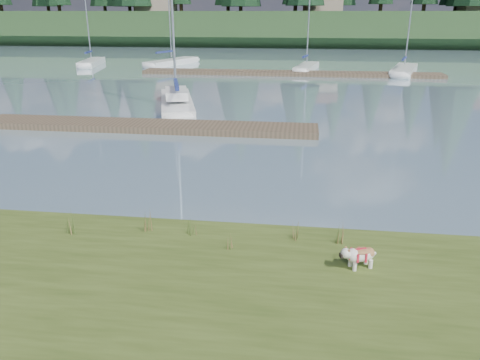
# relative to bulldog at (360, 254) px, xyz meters

# --- Properties ---
(ground) EXTENTS (200.00, 200.00, 0.00)m
(ground) POSITION_rel_bulldog_xyz_m (-4.51, 33.28, -0.64)
(ground) COLOR #809DAB
(ground) RESTS_ON ground
(bank) EXTENTS (60.00, 9.00, 0.35)m
(bank) POSITION_rel_bulldog_xyz_m (-4.51, -2.72, -0.47)
(bank) COLOR #42521D
(bank) RESTS_ON ground
(ridge) EXTENTS (200.00, 20.00, 5.00)m
(ridge) POSITION_rel_bulldog_xyz_m (-4.51, 76.28, 1.86)
(ridge) COLOR #1E361A
(ridge) RESTS_ON ground
(bulldog) EXTENTS (0.80, 0.53, 0.47)m
(bulldog) POSITION_rel_bulldog_xyz_m (0.00, 0.00, 0.00)
(bulldog) COLOR silver
(bulldog) RESTS_ON bank
(sailboat_main) EXTENTS (4.02, 8.61, 12.25)m
(sailboat_main) POSITION_rel_bulldog_xyz_m (-8.55, 17.82, -0.22)
(sailboat_main) COLOR silver
(sailboat_main) RESTS_ON ground
(dock_near) EXTENTS (16.00, 2.00, 0.30)m
(dock_near) POSITION_rel_bulldog_xyz_m (-8.51, 12.28, -0.49)
(dock_near) COLOR #4C3D2C
(dock_near) RESTS_ON ground
(dock_far) EXTENTS (26.00, 2.20, 0.30)m
(dock_far) POSITION_rel_bulldog_xyz_m (-2.51, 33.28, -0.49)
(dock_far) COLOR #4C3D2C
(dock_far) RESTS_ON ground
(sailboat_bg_0) EXTENTS (2.84, 7.50, 10.74)m
(sailboat_bg_0) POSITION_rel_bulldog_xyz_m (-23.13, 39.04, -0.32)
(sailboat_bg_0) COLOR silver
(sailboat_bg_0) RESTS_ON ground
(sailboat_bg_1) EXTENTS (4.56, 8.53, 12.60)m
(sailboat_bg_1) POSITION_rel_bulldog_xyz_m (-14.64, 40.56, -0.32)
(sailboat_bg_1) COLOR silver
(sailboat_bg_1) RESTS_ON ground
(sailboat_bg_2) EXTENTS (2.60, 7.31, 10.86)m
(sailboat_bg_2) POSITION_rel_bulldog_xyz_m (-0.92, 37.15, -0.31)
(sailboat_bg_2) COLOR silver
(sailboat_bg_2) RESTS_ON ground
(sailboat_bg_3) EXTENTS (4.05, 8.86, 12.74)m
(sailboat_bg_3) POSITION_rel_bulldog_xyz_m (7.87, 36.48, -0.32)
(sailboat_bg_3) COLOR silver
(sailboat_bg_3) RESTS_ON ground
(weed_0) EXTENTS (0.17, 0.14, 0.60)m
(weed_0) POSITION_rel_bulldog_xyz_m (-4.72, 1.02, -0.04)
(weed_0) COLOR #475B23
(weed_0) RESTS_ON bank
(weed_1) EXTENTS (0.17, 0.14, 0.42)m
(weed_1) POSITION_rel_bulldog_xyz_m (-3.71, 1.01, -0.12)
(weed_1) COLOR #475B23
(weed_1) RESTS_ON bank
(weed_2) EXTENTS (0.17, 0.14, 0.58)m
(weed_2) POSITION_rel_bulldog_xyz_m (-1.31, 1.06, -0.05)
(weed_2) COLOR #475B23
(weed_2) RESTS_ON bank
(weed_3) EXTENTS (0.17, 0.14, 0.63)m
(weed_3) POSITION_rel_bulldog_xyz_m (-6.50, 0.70, -0.03)
(weed_3) COLOR #475B23
(weed_3) RESTS_ON bank
(weed_4) EXTENTS (0.17, 0.14, 0.38)m
(weed_4) POSITION_rel_bulldog_xyz_m (-2.69, 0.43, -0.14)
(weed_4) COLOR #475B23
(weed_4) RESTS_ON bank
(weed_5) EXTENTS (0.17, 0.14, 0.51)m
(weed_5) POSITION_rel_bulldog_xyz_m (-0.28, 1.00, -0.08)
(weed_5) COLOR #475B23
(weed_5) RESTS_ON bank
(mud_lip) EXTENTS (60.00, 0.50, 0.14)m
(mud_lip) POSITION_rel_bulldog_xyz_m (-4.51, 1.68, -0.57)
(mud_lip) COLOR #33281C
(mud_lip) RESTS_ON ground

